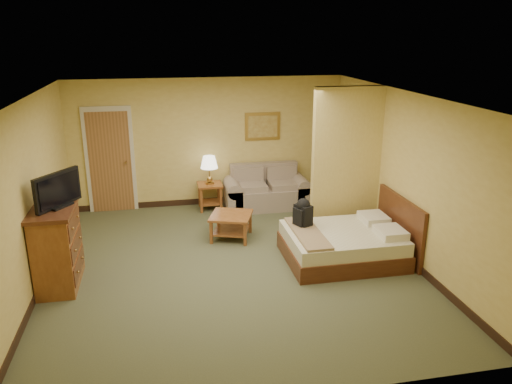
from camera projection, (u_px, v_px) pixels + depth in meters
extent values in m
plane|color=#4C5134|center=(232.00, 266.00, 7.71)|extent=(6.00, 6.00, 0.00)
plane|color=white|center=(229.00, 96.00, 6.91)|extent=(6.00, 6.00, 0.00)
cube|color=#D3B85A|center=(209.00, 143.00, 10.11)|extent=(5.50, 0.02, 2.60)
cube|color=#D3B85A|center=(31.00, 197.00, 6.80)|extent=(0.02, 6.00, 2.60)
cube|color=#D3B85A|center=(404.00, 176.00, 7.82)|extent=(0.02, 6.00, 2.60)
cube|color=#D3B85A|center=(346.00, 163.00, 8.57)|extent=(1.20, 0.15, 2.60)
cube|color=beige|center=(110.00, 160.00, 9.79)|extent=(0.94, 0.06, 2.10)
cube|color=brown|center=(110.00, 162.00, 9.79)|extent=(0.80, 0.04, 2.00)
cylinder|color=#A57E3C|center=(126.00, 162.00, 9.80)|extent=(0.04, 0.12, 0.04)
cube|color=black|center=(210.00, 201.00, 10.48)|extent=(5.50, 0.02, 0.12)
cube|color=gray|center=(267.00, 197.00, 10.20)|extent=(1.41, 0.75, 0.42)
cube|color=gray|center=(264.00, 173.00, 10.38)|extent=(1.41, 0.18, 0.44)
cube|color=gray|center=(233.00, 198.00, 10.07)|extent=(0.30, 0.75, 0.47)
cube|color=gray|center=(300.00, 194.00, 10.33)|extent=(0.30, 0.75, 0.47)
cube|color=brown|center=(210.00, 185.00, 10.01)|extent=(0.49, 0.49, 0.04)
cube|color=brown|center=(210.00, 202.00, 10.13)|extent=(0.41, 0.41, 0.03)
cube|color=brown|center=(201.00, 201.00, 9.88)|extent=(0.05, 0.05, 0.50)
cube|color=brown|center=(221.00, 200.00, 9.95)|extent=(0.05, 0.05, 0.50)
cube|color=brown|center=(200.00, 195.00, 10.24)|extent=(0.05, 0.05, 0.50)
cube|color=brown|center=(219.00, 194.00, 10.31)|extent=(0.05, 0.05, 0.50)
cylinder|color=#A57E3C|center=(210.00, 183.00, 10.00)|extent=(0.17, 0.17, 0.04)
cylinder|color=#A57E3C|center=(209.00, 172.00, 9.93)|extent=(0.02, 0.02, 0.29)
cone|color=white|center=(209.00, 162.00, 9.87)|extent=(0.34, 0.34, 0.24)
cube|color=brown|center=(231.00, 216.00, 8.62)|extent=(0.87, 0.87, 0.04)
cube|color=brown|center=(231.00, 230.00, 8.71)|extent=(0.74, 0.74, 0.03)
cube|color=brown|center=(217.00, 235.00, 8.36)|extent=(0.05, 0.05, 0.41)
cube|color=brown|center=(245.00, 220.00, 9.02)|extent=(0.05, 0.05, 0.41)
cube|color=#B78E3F|center=(263.00, 126.00, 10.20)|extent=(0.73, 0.03, 0.57)
cube|color=olive|center=(263.00, 126.00, 10.18)|extent=(0.61, 0.02, 0.45)
cube|color=brown|center=(58.00, 248.00, 6.99)|extent=(0.51, 1.02, 1.11)
cube|color=#472110|center=(52.00, 209.00, 6.81)|extent=(0.58, 1.09, 0.06)
cube|color=black|center=(60.00, 206.00, 6.82)|extent=(0.36, 0.40, 0.03)
cube|color=black|center=(58.00, 189.00, 6.75)|extent=(0.50, 0.69, 0.48)
cube|color=#472110|center=(342.00, 251.00, 7.90)|extent=(1.77, 1.42, 0.27)
cube|color=beige|center=(342.00, 238.00, 7.82)|extent=(1.72, 1.36, 0.21)
cube|color=#472110|center=(400.00, 226.00, 7.97)|extent=(0.06, 1.50, 0.97)
cube|color=white|center=(391.00, 233.00, 7.61)|extent=(0.40, 0.49, 0.12)
cube|color=white|center=(374.00, 218.00, 8.18)|extent=(0.40, 0.49, 0.12)
cube|color=olive|center=(307.00, 233.00, 7.68)|extent=(0.40, 1.33, 0.04)
cube|color=black|center=(303.00, 216.00, 7.92)|extent=(0.28, 0.33, 0.37)
sphere|color=black|center=(303.00, 205.00, 7.87)|extent=(0.22, 0.22, 0.22)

